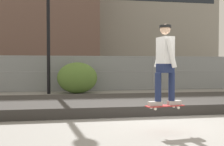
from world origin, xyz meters
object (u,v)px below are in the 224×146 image
(skateboard, at_px, (165,106))
(street_lamp, at_px, (48,7))
(parked_car_near, at_px, (31,73))
(shrub_left, at_px, (77,78))
(shrub_center, at_px, (80,83))
(skater, at_px, (165,60))

(skateboard, height_order, street_lamp, street_lamp)
(skateboard, relative_size, parked_car_near, 0.18)
(skateboard, distance_m, shrub_left, 7.86)
(street_lamp, bearing_deg, shrub_center, 8.35)
(skater, relative_size, street_lamp, 0.25)
(skater, bearing_deg, parked_car_near, 109.82)
(skater, bearing_deg, skateboard, 11.31)
(street_lamp, height_order, shrub_center, street_lamp)
(skateboard, distance_m, parked_car_near, 12.70)
(skater, distance_m, shrub_left, 7.89)
(skater, relative_size, shrub_left, 0.85)
(skater, xyz_separation_m, shrub_left, (-1.54, 7.70, -0.72))
(parked_car_near, bearing_deg, shrub_center, -54.97)
(skateboard, relative_size, skater, 0.50)
(shrub_center, bearing_deg, skater, -79.76)
(skateboard, xyz_separation_m, shrub_center, (-1.41, 7.82, -0.03))
(street_lamp, bearing_deg, skater, -69.21)
(street_lamp, bearing_deg, skateboard, -69.21)
(skater, distance_m, parked_car_near, 12.72)
(shrub_center, bearing_deg, shrub_left, -137.43)
(skateboard, bearing_deg, shrub_left, 101.32)
(parked_car_near, bearing_deg, street_lamp, -71.92)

